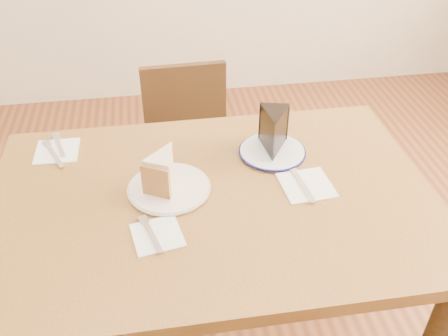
{
  "coord_description": "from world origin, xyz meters",
  "views": [
    {
      "loc": [
        -0.13,
        -1.02,
        1.62
      ],
      "look_at": [
        0.04,
        0.05,
        0.8
      ],
      "focal_mm": 40.0,
      "sensor_mm": 36.0,
      "label": 1
    }
  ],
  "objects_px": {
    "chocolate_cake": "(274,134)",
    "chair_far": "(191,159)",
    "carrot_cake": "(165,169)",
    "plate_navy": "(272,152)",
    "table": "(213,222)",
    "plate_cream": "(169,188)"
  },
  "relations": [
    {
      "from": "plate_cream",
      "to": "carrot_cake",
      "type": "bearing_deg",
      "value": 108.51
    },
    {
      "from": "plate_cream",
      "to": "plate_navy",
      "type": "xyz_separation_m",
      "value": [
        0.32,
        0.13,
        0.0
      ]
    },
    {
      "from": "carrot_cake",
      "to": "plate_navy",
      "type": "bearing_deg",
      "value": 46.03
    },
    {
      "from": "chair_far",
      "to": "plate_cream",
      "type": "height_order",
      "value": "chair_far"
    },
    {
      "from": "carrot_cake",
      "to": "chocolate_cake",
      "type": "distance_m",
      "value": 0.34
    },
    {
      "from": "table",
      "to": "chocolate_cake",
      "type": "xyz_separation_m",
      "value": [
        0.21,
        0.17,
        0.17
      ]
    },
    {
      "from": "chair_far",
      "to": "plate_cream",
      "type": "relative_size",
      "value": 3.65
    },
    {
      "from": "table",
      "to": "carrot_cake",
      "type": "bearing_deg",
      "value": 153.09
    },
    {
      "from": "chair_far",
      "to": "plate_cream",
      "type": "distance_m",
      "value": 0.65
    },
    {
      "from": "plate_cream",
      "to": "carrot_cake",
      "type": "relative_size",
      "value": 2.03
    },
    {
      "from": "table",
      "to": "chair_far",
      "type": "height_order",
      "value": "chair_far"
    },
    {
      "from": "chocolate_cake",
      "to": "chair_far",
      "type": "bearing_deg",
      "value": -50.34
    },
    {
      "from": "table",
      "to": "plate_cream",
      "type": "relative_size",
      "value": 5.52
    },
    {
      "from": "chair_far",
      "to": "carrot_cake",
      "type": "height_order",
      "value": "carrot_cake"
    },
    {
      "from": "plate_cream",
      "to": "carrot_cake",
      "type": "xyz_separation_m",
      "value": [
        -0.01,
        0.02,
        0.05
      ]
    },
    {
      "from": "chair_far",
      "to": "plate_navy",
      "type": "relative_size",
      "value": 4.11
    },
    {
      "from": "plate_navy",
      "to": "chocolate_cake",
      "type": "height_order",
      "value": "chocolate_cake"
    },
    {
      "from": "table",
      "to": "plate_cream",
      "type": "xyz_separation_m",
      "value": [
        -0.11,
        0.04,
        0.1
      ]
    },
    {
      "from": "plate_navy",
      "to": "carrot_cake",
      "type": "distance_m",
      "value": 0.35
    },
    {
      "from": "table",
      "to": "chair_far",
      "type": "relative_size",
      "value": 1.51
    },
    {
      "from": "plate_cream",
      "to": "chocolate_cake",
      "type": "relative_size",
      "value": 1.79
    },
    {
      "from": "table",
      "to": "carrot_cake",
      "type": "height_order",
      "value": "carrot_cake"
    }
  ]
}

